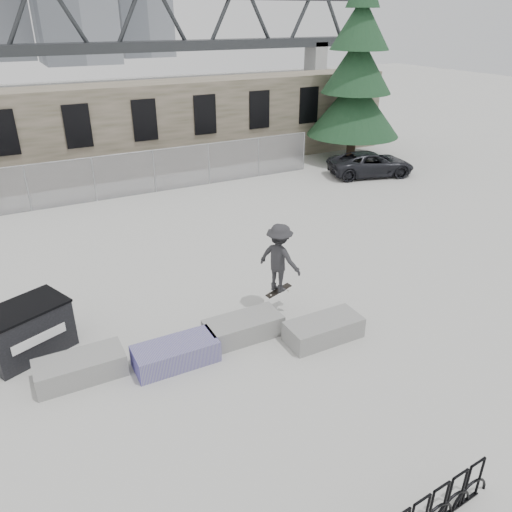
{
  "coord_description": "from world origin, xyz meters",
  "views": [
    {
      "loc": [
        -3.49,
        -9.76,
        7.63
      ],
      "look_at": [
        2.52,
        1.77,
        1.3
      ],
      "focal_mm": 35.0,
      "sensor_mm": 36.0,
      "label": 1
    }
  ],
  "objects_px": {
    "planter_far_left": "(80,367)",
    "planter_center_left": "(176,353)",
    "planter_offset": "(324,329)",
    "suv": "(371,164)",
    "dumpster": "(27,330)",
    "spruce_tree": "(357,76)",
    "planter_center_right": "(243,327)",
    "skateboarder": "(279,258)"
  },
  "relations": [
    {
      "from": "planter_far_left",
      "to": "planter_center_left",
      "type": "distance_m",
      "value": 2.19
    },
    {
      "from": "planter_offset",
      "to": "suv",
      "type": "relative_size",
      "value": 0.45
    },
    {
      "from": "dumpster",
      "to": "planter_center_left",
      "type": "bearing_deg",
      "value": -57.13
    },
    {
      "from": "planter_center_left",
      "to": "spruce_tree",
      "type": "xyz_separation_m",
      "value": [
        15.29,
        13.32,
        4.3
      ]
    },
    {
      "from": "planter_far_left",
      "to": "dumpster",
      "type": "bearing_deg",
      "value": 121.0
    },
    {
      "from": "planter_far_left",
      "to": "planter_center_left",
      "type": "height_order",
      "value": "same"
    },
    {
      "from": "planter_center_left",
      "to": "planter_offset",
      "type": "relative_size",
      "value": 1.0
    },
    {
      "from": "planter_center_left",
      "to": "suv",
      "type": "height_order",
      "value": "suv"
    },
    {
      "from": "planter_far_left",
      "to": "planter_center_right",
      "type": "bearing_deg",
      "value": -3.89
    },
    {
      "from": "dumpster",
      "to": "planter_center_right",
      "type": "bearing_deg",
      "value": -43.26
    },
    {
      "from": "planter_center_left",
      "to": "spruce_tree",
      "type": "bearing_deg",
      "value": 41.06
    },
    {
      "from": "spruce_tree",
      "to": "suv",
      "type": "bearing_deg",
      "value": -108.94
    },
    {
      "from": "planter_far_left",
      "to": "planter_center_right",
      "type": "xyz_separation_m",
      "value": [
        4.06,
        -0.28,
        0.0
      ]
    },
    {
      "from": "planter_far_left",
      "to": "planter_offset",
      "type": "relative_size",
      "value": 1.0
    },
    {
      "from": "spruce_tree",
      "to": "skateboarder",
      "type": "bearing_deg",
      "value": -133.94
    },
    {
      "from": "planter_offset",
      "to": "spruce_tree",
      "type": "bearing_deg",
      "value": 50.7
    },
    {
      "from": "spruce_tree",
      "to": "suv",
      "type": "relative_size",
      "value": 2.6
    },
    {
      "from": "planter_center_left",
      "to": "suv",
      "type": "distance_m",
      "value": 17.5
    },
    {
      "from": "suv",
      "to": "planter_far_left",
      "type": "bearing_deg",
      "value": 136.41
    },
    {
      "from": "dumpster",
      "to": "spruce_tree",
      "type": "relative_size",
      "value": 0.2
    },
    {
      "from": "planter_far_left",
      "to": "planter_center_right",
      "type": "relative_size",
      "value": 1.0
    },
    {
      "from": "planter_center_left",
      "to": "spruce_tree",
      "type": "relative_size",
      "value": 0.17
    },
    {
      "from": "planter_offset",
      "to": "suv",
      "type": "xyz_separation_m",
      "value": [
        10.49,
        10.99,
        0.31
      ]
    },
    {
      "from": "dumpster",
      "to": "skateboarder",
      "type": "height_order",
      "value": "skateboarder"
    },
    {
      "from": "planter_center_right",
      "to": "suv",
      "type": "relative_size",
      "value": 0.45
    },
    {
      "from": "planter_offset",
      "to": "planter_center_right",
      "type": "bearing_deg",
      "value": 150.12
    },
    {
      "from": "spruce_tree",
      "to": "skateboarder",
      "type": "height_order",
      "value": "spruce_tree"
    },
    {
      "from": "planter_far_left",
      "to": "skateboarder",
      "type": "relative_size",
      "value": 0.95
    },
    {
      "from": "planter_center_right",
      "to": "spruce_tree",
      "type": "relative_size",
      "value": 0.17
    },
    {
      "from": "planter_center_right",
      "to": "skateboarder",
      "type": "xyz_separation_m",
      "value": [
        1.49,
        0.77,
        1.32
      ]
    },
    {
      "from": "planter_center_left",
      "to": "skateboarder",
      "type": "xyz_separation_m",
      "value": [
        3.42,
        1.0,
        1.32
      ]
    },
    {
      "from": "dumpster",
      "to": "planter_offset",
      "type": "bearing_deg",
      "value": -45.97
    },
    {
      "from": "planter_center_right",
      "to": "spruce_tree",
      "type": "height_order",
      "value": "spruce_tree"
    },
    {
      "from": "planter_offset",
      "to": "dumpster",
      "type": "relative_size",
      "value": 0.87
    },
    {
      "from": "dumpster",
      "to": "suv",
      "type": "bearing_deg",
      "value": 2.1
    },
    {
      "from": "planter_offset",
      "to": "skateboarder",
      "type": "relative_size",
      "value": 0.95
    },
    {
      "from": "planter_far_left",
      "to": "suv",
      "type": "bearing_deg",
      "value": 30.63
    },
    {
      "from": "planter_center_right",
      "to": "dumpster",
      "type": "relative_size",
      "value": 0.87
    },
    {
      "from": "spruce_tree",
      "to": "planter_offset",
      "type": "bearing_deg",
      "value": -129.3
    },
    {
      "from": "planter_center_left",
      "to": "planter_offset",
      "type": "bearing_deg",
      "value": -12.09
    },
    {
      "from": "planter_center_left",
      "to": "planter_center_right",
      "type": "relative_size",
      "value": 1.0
    },
    {
      "from": "planter_center_right",
      "to": "dumpster",
      "type": "distance_m",
      "value": 5.34
    }
  ]
}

